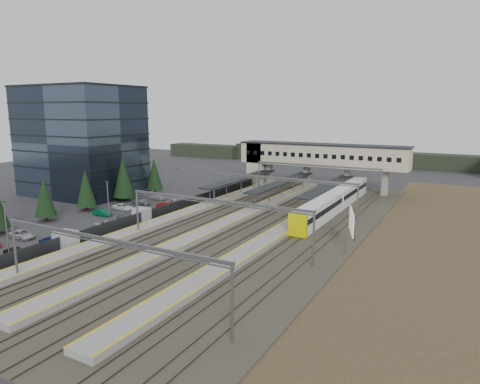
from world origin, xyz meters
The scene contains 15 objects.
ground centered at (0.00, 0.00, 0.00)m, with size 220.00×220.00×0.00m, color #2B2B2D.
office_building centered at (-36.00, 12.00, 12.19)m, with size 24.30×18.30×24.30m.
conifer_row centered at (-22.00, -3.86, 4.84)m, with size 4.42×49.82×9.50m.
car_park centered at (-13.72, -3.61, 0.60)m, with size 10.56×44.31×1.29m.
lampposts centered at (-8.00, 1.25, 4.34)m, with size 0.50×53.25×8.07m.
fence centered at (-6.50, 5.00, 1.00)m, with size 0.08×90.00×2.00m.
relay_cabin_near centered at (-6.65, -17.52, 1.25)m, with size 3.09×2.32×2.50m.
relay_cabin_far centered at (-7.37, -1.13, 1.19)m, with size 2.60×2.17×2.37m.
rail_corridor centered at (9.34, 5.00, 0.29)m, with size 34.00×90.00×0.92m.
canopies centered at (7.00, 27.00, 3.92)m, with size 23.10×30.00×3.28m.
footbridge centered at (7.70, 42.00, 7.93)m, with size 40.40×6.40×11.20m.
gantries centered at (12.00, 3.00, 6.00)m, with size 28.40×62.28×7.17m.
train centered at (20.00, 21.84, 2.06)m, with size 2.87×39.94×3.62m.
billboard centered at (28.11, 1.82, 3.67)m, with size 2.16×6.04×5.43m.
treeline_far centered at (23.81, 92.28, 2.95)m, with size 170.00×19.00×7.00m.
Camera 1 is at (42.04, -56.07, 19.06)m, focal length 32.00 mm.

